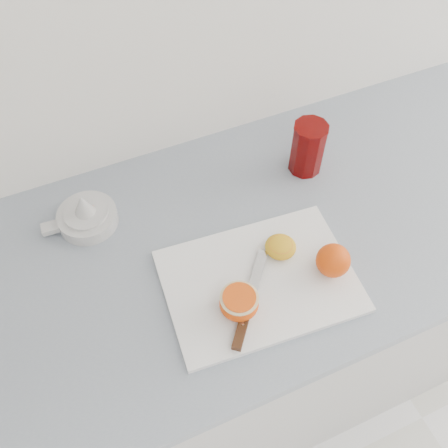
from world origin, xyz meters
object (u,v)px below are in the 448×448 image
cutting_board (259,281)px  half_orange (239,303)px  counter (230,329)px  red_tumbler (307,149)px  citrus_juicer (86,216)px

cutting_board → half_orange: (-0.06, -0.04, 0.03)m
cutting_board → half_orange: bearing=-147.4°
counter → red_tumbler: size_ratio=20.98×
citrus_juicer → counter: bearing=-31.3°
counter → citrus_juicer: 0.56m
cutting_board → citrus_juicer: bearing=134.0°
half_orange → red_tumbler: bearing=43.0°
cutting_board → red_tumbler: red_tumbler is taller
cutting_board → red_tumbler: 0.33m
counter → cutting_board: cutting_board is taller
half_orange → citrus_juicer: (-0.20, 0.31, -0.01)m
cutting_board → citrus_juicer: 0.38m
citrus_juicer → red_tumbler: red_tumbler is taller
half_orange → citrus_juicer: citrus_juicer is taller
cutting_board → red_tumbler: bearing=45.4°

